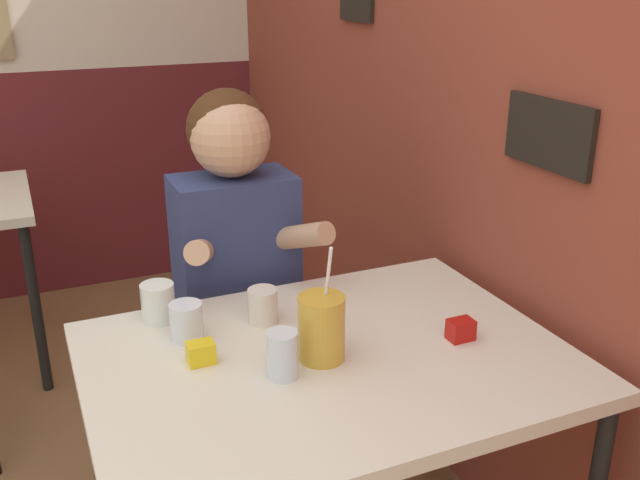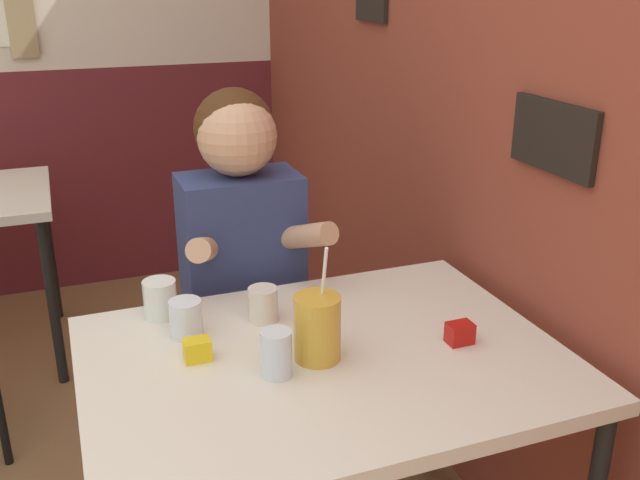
# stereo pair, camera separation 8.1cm
# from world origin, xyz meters

# --- Properties ---
(brick_wall_right) EXTENTS (0.08, 4.67, 2.70)m
(brick_wall_right) POSITION_xyz_m (1.21, 1.34, 1.35)
(brick_wall_right) COLOR brown
(brick_wall_right) RESTS_ON ground_plane
(main_table) EXTENTS (1.08, 0.80, 0.72)m
(main_table) POSITION_xyz_m (0.60, 0.38, 0.66)
(main_table) COLOR beige
(main_table) RESTS_ON ground_plane
(person_seated) EXTENTS (0.42, 0.42, 1.24)m
(person_seated) POSITION_xyz_m (0.56, 0.94, 0.67)
(person_seated) COLOR navy
(person_seated) RESTS_ON ground_plane
(cocktail_pitcher) EXTENTS (0.11, 0.11, 0.27)m
(cocktail_pitcher) POSITION_xyz_m (0.58, 0.38, 0.80)
(cocktail_pitcher) COLOR gold
(cocktail_pitcher) RESTS_ON main_table
(glass_near_pitcher) EXTENTS (0.08, 0.08, 0.09)m
(glass_near_pitcher) POSITION_xyz_m (0.33, 0.59, 0.77)
(glass_near_pitcher) COLOR silver
(glass_near_pitcher) RESTS_ON main_table
(glass_center) EXTENTS (0.08, 0.08, 0.10)m
(glass_center) POSITION_xyz_m (0.28, 0.71, 0.77)
(glass_center) COLOR silver
(glass_center) RESTS_ON main_table
(glass_far_side) EXTENTS (0.07, 0.07, 0.09)m
(glass_far_side) POSITION_xyz_m (0.52, 0.60, 0.77)
(glass_far_side) COLOR silver
(glass_far_side) RESTS_ON main_table
(glass_by_brick) EXTENTS (0.07, 0.07, 0.11)m
(glass_by_brick) POSITION_xyz_m (0.47, 0.34, 0.77)
(glass_by_brick) COLOR silver
(glass_by_brick) RESTS_ON main_table
(condiment_ketchup) EXTENTS (0.06, 0.04, 0.05)m
(condiment_ketchup) POSITION_xyz_m (0.92, 0.33, 0.75)
(condiment_ketchup) COLOR #B7140F
(condiment_ketchup) RESTS_ON main_table
(condiment_mustard) EXTENTS (0.06, 0.04, 0.05)m
(condiment_mustard) POSITION_xyz_m (0.33, 0.47, 0.75)
(condiment_mustard) COLOR yellow
(condiment_mustard) RESTS_ON main_table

